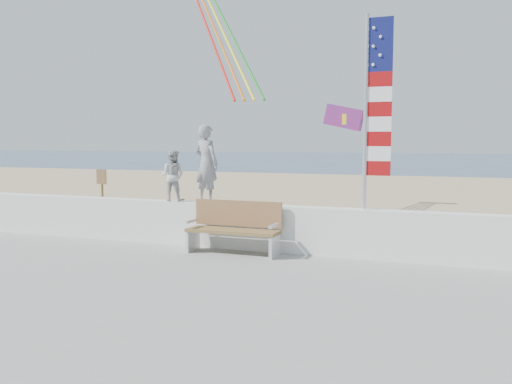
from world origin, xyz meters
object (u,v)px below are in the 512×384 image
(child, at_px, (173,176))
(bench, at_px, (234,227))
(adult, at_px, (206,164))
(flag, at_px, (373,104))

(child, distance_m, bench, 1.90)
(bench, bearing_deg, adult, 150.72)
(adult, distance_m, flag, 3.51)
(child, xyz_separation_m, bench, (1.60, -0.45, -0.92))
(adult, bearing_deg, flag, -161.83)
(adult, bearing_deg, child, 18.17)
(bench, xyz_separation_m, flag, (2.51, 0.45, 2.30))
(child, distance_m, flag, 4.34)
(bench, distance_m, flag, 3.44)
(adult, height_order, bench, adult)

